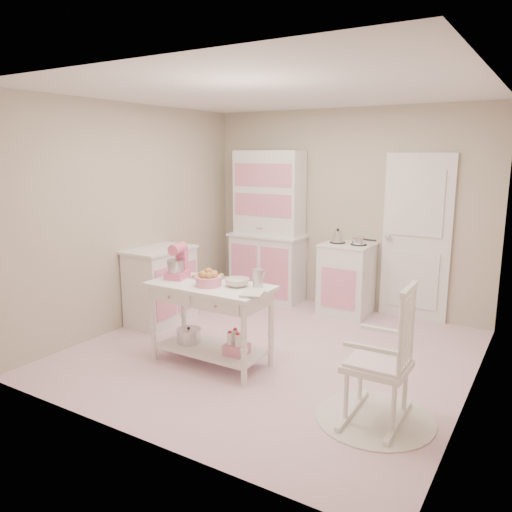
{
  "coord_description": "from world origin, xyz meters",
  "views": [
    {
      "loc": [
        2.41,
        -4.25,
        2.03
      ],
      "look_at": [
        -0.17,
        -0.04,
        1.01
      ],
      "focal_mm": 35.0,
      "sensor_mm": 36.0,
      "label": 1
    }
  ],
  "objects_px": {
    "hutch": "(268,226)",
    "work_table": "(211,324)",
    "stand_mixer": "(177,262)",
    "rocking_chair": "(378,353)",
    "bread_basket": "(209,281)",
    "stove": "(347,279)",
    "base_cabinet": "(161,285)"
  },
  "relations": [
    {
      "from": "base_cabinet",
      "to": "stand_mixer",
      "type": "bearing_deg",
      "value": -38.02
    },
    {
      "from": "stove",
      "to": "work_table",
      "type": "height_order",
      "value": "stove"
    },
    {
      "from": "work_table",
      "to": "bread_basket",
      "type": "xyz_separation_m",
      "value": [
        0.02,
        -0.05,
        0.45
      ]
    },
    {
      "from": "base_cabinet",
      "to": "work_table",
      "type": "height_order",
      "value": "base_cabinet"
    },
    {
      "from": "hutch",
      "to": "bread_basket",
      "type": "height_order",
      "value": "hutch"
    },
    {
      "from": "base_cabinet",
      "to": "rocking_chair",
      "type": "height_order",
      "value": "rocking_chair"
    },
    {
      "from": "stove",
      "to": "base_cabinet",
      "type": "height_order",
      "value": "same"
    },
    {
      "from": "work_table",
      "to": "bread_basket",
      "type": "distance_m",
      "value": 0.45
    },
    {
      "from": "stand_mixer",
      "to": "bread_basket",
      "type": "bearing_deg",
      "value": -21.97
    },
    {
      "from": "work_table",
      "to": "bread_basket",
      "type": "height_order",
      "value": "bread_basket"
    },
    {
      "from": "hutch",
      "to": "work_table",
      "type": "relative_size",
      "value": 1.73
    },
    {
      "from": "stand_mixer",
      "to": "base_cabinet",
      "type": "bearing_deg",
      "value": 129.04
    },
    {
      "from": "hutch",
      "to": "bread_basket",
      "type": "relative_size",
      "value": 8.32
    },
    {
      "from": "rocking_chair",
      "to": "bread_basket",
      "type": "distance_m",
      "value": 1.74
    },
    {
      "from": "hutch",
      "to": "base_cabinet",
      "type": "bearing_deg",
      "value": -111.49
    },
    {
      "from": "stove",
      "to": "work_table",
      "type": "relative_size",
      "value": 0.77
    },
    {
      "from": "stove",
      "to": "bread_basket",
      "type": "distance_m",
      "value": 2.3
    },
    {
      "from": "base_cabinet",
      "to": "work_table",
      "type": "xyz_separation_m",
      "value": [
        1.25,
        -0.67,
        -0.06
      ]
    },
    {
      "from": "base_cabinet",
      "to": "stove",
      "type": "bearing_deg",
      "value": 39.42
    },
    {
      "from": "stove",
      "to": "rocking_chair",
      "type": "xyz_separation_m",
      "value": [
        1.17,
        -2.35,
        0.09
      ]
    },
    {
      "from": "hutch",
      "to": "stove",
      "type": "xyz_separation_m",
      "value": [
        1.2,
        -0.05,
        -0.58
      ]
    },
    {
      "from": "base_cabinet",
      "to": "bread_basket",
      "type": "xyz_separation_m",
      "value": [
        1.27,
        -0.72,
        0.39
      ]
    },
    {
      "from": "base_cabinet",
      "to": "rocking_chair",
      "type": "bearing_deg",
      "value": -16.33
    },
    {
      "from": "work_table",
      "to": "stand_mixer",
      "type": "relative_size",
      "value": 3.53
    },
    {
      "from": "stove",
      "to": "hutch",
      "type": "bearing_deg",
      "value": 177.61
    },
    {
      "from": "work_table",
      "to": "bread_basket",
      "type": "relative_size",
      "value": 4.8
    },
    {
      "from": "hutch",
      "to": "work_table",
      "type": "height_order",
      "value": "hutch"
    },
    {
      "from": "stove",
      "to": "rocking_chair",
      "type": "bearing_deg",
      "value": -63.51
    },
    {
      "from": "rocking_chair",
      "to": "work_table",
      "type": "xyz_separation_m",
      "value": [
        -1.73,
        0.2,
        -0.15
      ]
    },
    {
      "from": "rocking_chair",
      "to": "bread_basket",
      "type": "bearing_deg",
      "value": 173.05
    },
    {
      "from": "stove",
      "to": "rocking_chair",
      "type": "relative_size",
      "value": 0.84
    },
    {
      "from": "stove",
      "to": "rocking_chair",
      "type": "height_order",
      "value": "rocking_chair"
    }
  ]
}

